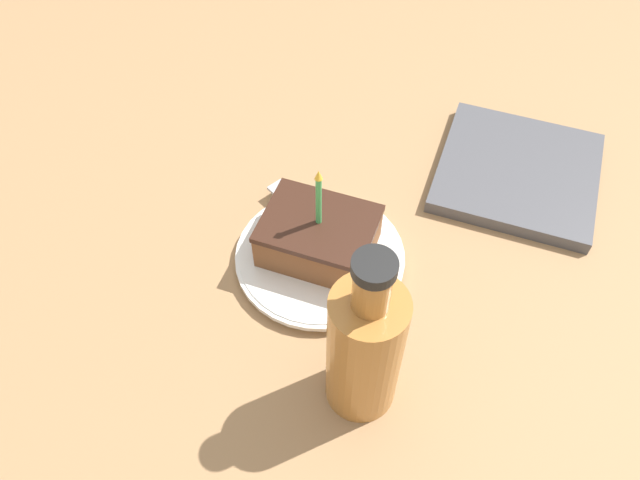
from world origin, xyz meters
TOP-DOWN VIEW (x-y plane):
  - ground_plane at (0.00, 0.00)m, footprint 2.40×2.40m
  - plate at (-0.02, -0.03)m, footprint 0.21×0.21m
  - cake_slice at (-0.02, -0.03)m, footprint 0.10×0.14m
  - fork at (-0.06, -0.05)m, footprint 0.11×0.18m
  - bottle at (0.13, 0.07)m, footprint 0.08×0.08m
  - marble_board at (-0.25, 0.19)m, footprint 0.22×0.22m

SIDE VIEW (x-z plane):
  - ground_plane at x=0.00m, z-range -0.04..0.00m
  - plate at x=-0.02m, z-range 0.00..0.02m
  - marble_board at x=-0.25m, z-range 0.00..0.02m
  - fork at x=-0.06m, z-range 0.02..0.02m
  - cake_slice at x=-0.02m, z-range -0.03..0.12m
  - bottle at x=0.13m, z-range -0.02..0.22m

